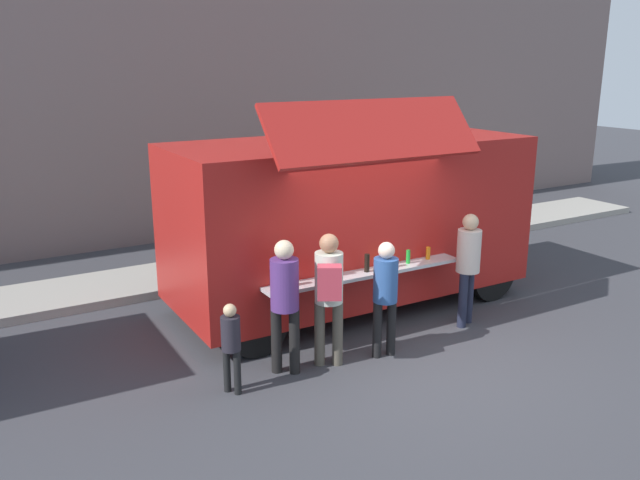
{
  "coord_description": "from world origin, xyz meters",
  "views": [
    {
      "loc": [
        -5.16,
        -6.44,
        3.91
      ],
      "look_at": [
        -0.34,
        1.71,
        1.3
      ],
      "focal_mm": 36.8,
      "sensor_mm": 36.0,
      "label": 1
    }
  ],
  "objects_px": {
    "customer_mid_with_backpack": "(329,287)",
    "customer_front_ordering": "(385,289)",
    "trash_bin": "(436,221)",
    "customer_extra_browsing": "(468,260)",
    "customer_rear_waiting": "(285,295)",
    "food_truck_main": "(351,216)",
    "child_near_queue": "(231,340)"
  },
  "relations": [
    {
      "from": "trash_bin",
      "to": "customer_front_ordering",
      "type": "bearing_deg",
      "value": -136.7
    },
    {
      "from": "trash_bin",
      "to": "customer_rear_waiting",
      "type": "bearing_deg",
      "value": -145.87
    },
    {
      "from": "food_truck_main",
      "to": "customer_front_ordering",
      "type": "relative_size",
      "value": 3.56
    },
    {
      "from": "customer_front_ordering",
      "to": "child_near_queue",
      "type": "xyz_separation_m",
      "value": [
        -2.19,
        0.1,
        -0.28
      ]
    },
    {
      "from": "customer_rear_waiting",
      "to": "customer_extra_browsing",
      "type": "distance_m",
      "value": 3.09
    },
    {
      "from": "food_truck_main",
      "to": "customer_mid_with_backpack",
      "type": "bearing_deg",
      "value": -129.77
    },
    {
      "from": "customer_extra_browsing",
      "to": "customer_mid_with_backpack",
      "type": "bearing_deg",
      "value": 69.18
    },
    {
      "from": "customer_rear_waiting",
      "to": "child_near_queue",
      "type": "relative_size",
      "value": 1.55
    },
    {
      "from": "customer_rear_waiting",
      "to": "child_near_queue",
      "type": "distance_m",
      "value": 0.9
    },
    {
      "from": "customer_front_ordering",
      "to": "customer_extra_browsing",
      "type": "height_order",
      "value": "customer_extra_browsing"
    },
    {
      "from": "trash_bin",
      "to": "customer_mid_with_backpack",
      "type": "height_order",
      "value": "customer_mid_with_backpack"
    },
    {
      "from": "food_truck_main",
      "to": "customer_front_ordering",
      "type": "height_order",
      "value": "food_truck_main"
    },
    {
      "from": "food_truck_main",
      "to": "customer_rear_waiting",
      "type": "height_order",
      "value": "food_truck_main"
    },
    {
      "from": "customer_mid_with_backpack",
      "to": "customer_extra_browsing",
      "type": "relative_size",
      "value": 1.04
    },
    {
      "from": "customer_rear_waiting",
      "to": "customer_front_ordering",
      "type": "bearing_deg",
      "value": -61.6
    },
    {
      "from": "customer_mid_with_backpack",
      "to": "customer_extra_browsing",
      "type": "height_order",
      "value": "customer_mid_with_backpack"
    },
    {
      "from": "customer_rear_waiting",
      "to": "customer_extra_browsing",
      "type": "height_order",
      "value": "customer_rear_waiting"
    },
    {
      "from": "trash_bin",
      "to": "customer_extra_browsing",
      "type": "relative_size",
      "value": 0.52
    },
    {
      "from": "trash_bin",
      "to": "customer_extra_browsing",
      "type": "bearing_deg",
      "value": -124.92
    },
    {
      "from": "customer_mid_with_backpack",
      "to": "food_truck_main",
      "type": "bearing_deg",
      "value": -10.5
    },
    {
      "from": "trash_bin",
      "to": "child_near_queue",
      "type": "relative_size",
      "value": 0.78
    },
    {
      "from": "food_truck_main",
      "to": "customer_mid_with_backpack",
      "type": "height_order",
      "value": "food_truck_main"
    },
    {
      "from": "customer_front_ordering",
      "to": "child_near_queue",
      "type": "distance_m",
      "value": 2.21
    },
    {
      "from": "customer_front_ordering",
      "to": "customer_mid_with_backpack",
      "type": "height_order",
      "value": "customer_mid_with_backpack"
    },
    {
      "from": "customer_mid_with_backpack",
      "to": "customer_front_ordering",
      "type": "bearing_deg",
      "value": -68.59
    },
    {
      "from": "food_truck_main",
      "to": "child_near_queue",
      "type": "relative_size",
      "value": 5.0
    },
    {
      "from": "trash_bin",
      "to": "customer_mid_with_backpack",
      "type": "distance_m",
      "value": 6.7
    },
    {
      "from": "customer_mid_with_backpack",
      "to": "customer_rear_waiting",
      "type": "distance_m",
      "value": 0.59
    },
    {
      "from": "trash_bin",
      "to": "customer_front_ordering",
      "type": "xyz_separation_m",
      "value": [
        -4.46,
        -4.21,
        0.52
      ]
    },
    {
      "from": "customer_rear_waiting",
      "to": "child_near_queue",
      "type": "xyz_separation_m",
      "value": [
        -0.81,
        -0.15,
        -0.38
      ]
    },
    {
      "from": "customer_rear_waiting",
      "to": "customer_extra_browsing",
      "type": "relative_size",
      "value": 1.02
    },
    {
      "from": "food_truck_main",
      "to": "customer_extra_browsing",
      "type": "xyz_separation_m",
      "value": [
        1.03,
        -1.63,
        -0.45
      ]
    }
  ]
}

